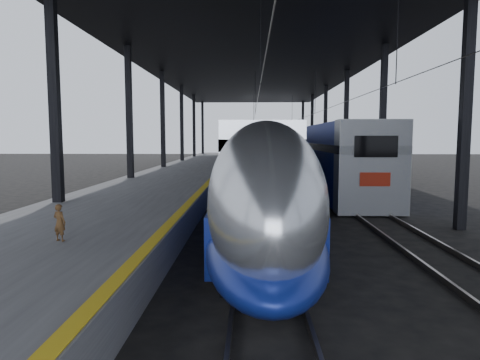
{
  "coord_description": "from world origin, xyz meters",
  "views": [
    {
      "loc": [
        1.64,
        -11.21,
        3.48
      ],
      "look_at": [
        1.27,
        3.66,
        2.0
      ],
      "focal_mm": 32.0,
      "sensor_mm": 36.0,
      "label": 1
    }
  ],
  "objects": [
    {
      "name": "ground",
      "position": [
        0.0,
        0.0,
        0.0
      ],
      "size": [
        160.0,
        160.0,
        0.0
      ],
      "primitive_type": "plane",
      "color": "black",
      "rests_on": "ground"
    },
    {
      "name": "platform",
      "position": [
        -3.5,
        20.0,
        0.5
      ],
      "size": [
        6.0,
        80.0,
        1.0
      ],
      "primitive_type": "cube",
      "color": "#4C4C4F",
      "rests_on": "ground"
    },
    {
      "name": "yellow_strip",
      "position": [
        -0.7,
        20.0,
        1.0
      ],
      "size": [
        0.3,
        80.0,
        0.01
      ],
      "primitive_type": "cube",
      "color": "gold",
      "rests_on": "platform"
    },
    {
      "name": "rails",
      "position": [
        4.5,
        20.0,
        0.08
      ],
      "size": [
        6.52,
        80.0,
        0.16
      ],
      "color": "slate",
      "rests_on": "ground"
    },
    {
      "name": "canopy",
      "position": [
        1.9,
        20.0,
        9.12
      ],
      "size": [
        18.0,
        75.0,
        9.47
      ],
      "color": "black",
      "rests_on": "ground"
    },
    {
      "name": "tgv_train",
      "position": [
        2.0,
        26.56,
        1.88
      ],
      "size": [
        2.81,
        65.2,
        4.02
      ],
      "color": "#B9BCC1",
      "rests_on": "ground"
    },
    {
      "name": "second_train",
      "position": [
        7.0,
        34.56,
        2.16
      ],
      "size": [
        3.1,
        56.05,
        4.27
      ],
      "color": "navy",
      "rests_on": "ground"
    },
    {
      "name": "child",
      "position": [
        -2.94,
        -1.23,
        1.45
      ],
      "size": [
        0.38,
        0.31,
        0.9
      ],
      "primitive_type": "imported",
      "rotation": [
        0.0,
        0.0,
        2.83
      ],
      "color": "#50341A",
      "rests_on": "platform"
    }
  ]
}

